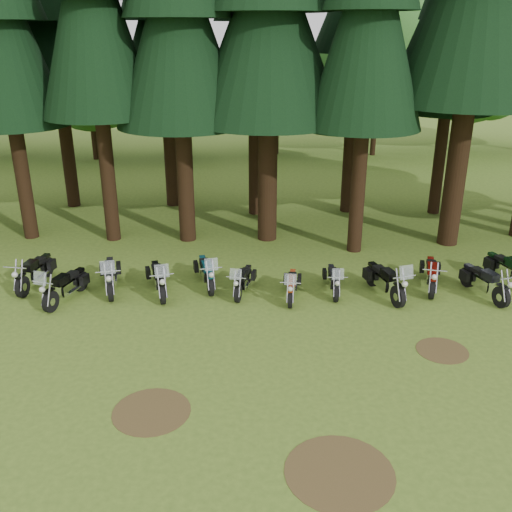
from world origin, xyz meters
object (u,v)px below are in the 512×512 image
object	(u,v)px
motorcycle_2	(110,276)
motorcycle_9	(431,275)
motorcycle_1	(65,287)
motorcycle_5	(243,281)
motorcycle_7	(333,281)
motorcycle_11	(507,270)
motorcycle_4	(206,273)
motorcycle_3	(159,280)
motorcycle_10	(484,283)
motorcycle_6	(292,286)
motorcycle_8	(385,282)
motorcycle_0	(35,273)

from	to	relation	value
motorcycle_2	motorcycle_9	size ratio (longest dim) A/B	1.07
motorcycle_1	motorcycle_5	xyz separation A→B (m)	(5.66, 0.48, -0.07)
motorcycle_7	motorcycle_11	bearing A→B (deg)	7.70
motorcycle_2	motorcycle_4	bearing A→B (deg)	-6.71
motorcycle_9	motorcycle_11	bearing A→B (deg)	22.60
motorcycle_3	motorcycle_10	distance (m)	10.58
motorcycle_3	motorcycle_10	size ratio (longest dim) A/B	1.03
motorcycle_2	motorcycle_6	world-z (taller)	motorcycle_2
motorcycle_4	motorcycle_10	xyz separation A→B (m)	(9.04, -0.98, 0.00)
motorcycle_5	motorcycle_6	xyz separation A→B (m)	(1.56, -0.41, 0.00)
motorcycle_4	motorcycle_11	size ratio (longest dim) A/B	1.02
motorcycle_7	motorcycle_2	bearing A→B (deg)	178.93
motorcycle_4	motorcycle_6	size ratio (longest dim) A/B	1.12
motorcycle_5	motorcycle_9	world-z (taller)	motorcycle_5
motorcycle_11	motorcycle_4	bearing A→B (deg)	163.08
motorcycle_3	motorcycle_11	world-z (taller)	motorcycle_3
motorcycle_2	motorcycle_1	bearing A→B (deg)	-160.43
motorcycle_3	motorcycle_4	size ratio (longest dim) A/B	1.03
motorcycle_5	motorcycle_8	xyz separation A→B (m)	(4.60, -0.32, 0.09)
motorcycle_7	motorcycle_0	bearing A→B (deg)	177.34
motorcycle_1	motorcycle_3	xyz separation A→B (m)	(2.89, 0.50, 0.00)
motorcycle_3	motorcycle_11	distance (m)	11.81
motorcycle_2	motorcycle_9	xyz separation A→B (m)	(10.67, -0.04, -0.03)
motorcycle_6	motorcycle_4	bearing A→B (deg)	167.99
motorcycle_0	motorcycle_9	xyz separation A→B (m)	(13.28, -0.42, -0.02)
motorcycle_4	motorcycle_10	bearing A→B (deg)	-19.23
motorcycle_4	motorcycle_6	bearing A→B (deg)	-32.49
motorcycle_2	motorcycle_3	xyz separation A→B (m)	(1.63, -0.27, -0.01)
motorcycle_3	motorcycle_6	size ratio (longest dim) A/B	1.15
motorcycle_10	motorcycle_11	bearing A→B (deg)	23.62
motorcycle_0	motorcycle_6	distance (m)	8.64
motorcycle_3	motorcycle_10	xyz separation A→B (m)	(10.57, -0.43, -0.01)
motorcycle_10	motorcycle_0	bearing A→B (deg)	158.24
motorcycle_10	motorcycle_3	bearing A→B (deg)	160.10
motorcycle_0	motorcycle_8	distance (m)	11.65
motorcycle_1	motorcycle_3	bearing A→B (deg)	28.85
motorcycle_10	motorcycle_11	size ratio (longest dim) A/B	1.01
motorcycle_5	motorcycle_10	distance (m)	7.81
motorcycle_1	motorcycle_4	xyz separation A→B (m)	(4.42, 1.05, -0.01)
motorcycle_8	motorcycle_9	bearing A→B (deg)	2.53
motorcycle_3	motorcycle_0	bearing A→B (deg)	155.87
motorcycle_4	motorcycle_5	distance (m)	1.36
motorcycle_7	motorcycle_10	distance (m)	4.85
motorcycle_3	motorcycle_10	world-z (taller)	motorcycle_3
motorcycle_1	motorcycle_11	world-z (taller)	motorcycle_1
motorcycle_4	motorcycle_7	distance (m)	4.24
motorcycle_0	motorcycle_10	size ratio (longest dim) A/B	1.05
motorcycle_5	motorcycle_8	size ratio (longest dim) A/B	0.82
motorcycle_1	motorcycle_11	bearing A→B (deg)	23.49
motorcycle_6	motorcycle_10	bearing A→B (deg)	7.50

